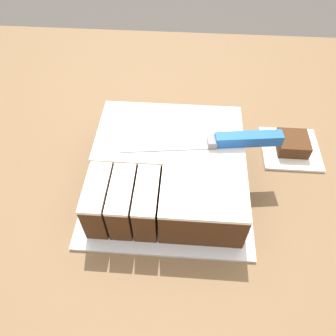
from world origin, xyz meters
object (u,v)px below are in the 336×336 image
Objects in this scene: knife at (233,140)px; brownie at (292,143)px; cake at (169,167)px; cake_board at (168,183)px.

brownie is (0.15, 0.08, -0.08)m from knife.
cake is 0.94× the size of knife.
cake is 4.31× the size of brownie.
cake_board is 0.05m from cake.
brownie reaches higher than cake_board.
cake reaches higher than cake_board.
cake is (0.00, 0.00, 0.05)m from cake_board.
cake_board is 0.16m from knife.
cake_board is at bearing 7.49° from knife.
knife is at bearing 13.87° from cake.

